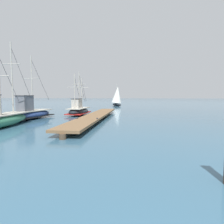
{
  "coord_description": "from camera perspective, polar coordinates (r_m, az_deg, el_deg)",
  "views": [
    {
      "loc": [
        -0.26,
        0.3,
        2.2
      ],
      "look_at": [
        -2.04,
        9.7,
        1.4
      ],
      "focal_mm": 30.21,
      "sensor_mm": 36.0,
      "label": 1
    }
  ],
  "objects": [
    {
      "name": "floating_dock",
      "position": [
        18.1,
        -4.84,
        -1.05
      ],
      "size": [
        2.95,
        17.31,
        0.53
      ],
      "color": "brown",
      "rests_on": "ground"
    },
    {
      "name": "fishing_boat_0",
      "position": [
        22.5,
        -10.08,
        0.63
      ],
      "size": [
        2.08,
        5.57,
        5.08
      ],
      "color": "black",
      "rests_on": "ground"
    },
    {
      "name": "fishing_boat_8",
      "position": [
        19.82,
        -23.54,
        -0.16
      ],
      "size": [
        2.23,
        5.81,
        6.13
      ],
      "color": "navy",
      "rests_on": "ground"
    },
    {
      "name": "distant_sailboat",
      "position": [
        42.51,
        1.55,
        4.84
      ],
      "size": [
        3.38,
        4.36,
        4.93
      ],
      "color": "black",
      "rests_on": "ground"
    }
  ]
}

